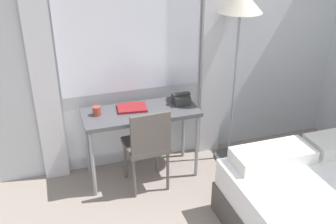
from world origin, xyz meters
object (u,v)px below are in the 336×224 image
object	(u,v)px
desk	(141,117)
mug	(97,111)
standing_lamp	(240,14)
telephone	(181,99)
book	(132,108)
desk_chair	(147,143)

from	to	relation	value
desk	mug	xyz separation A→B (m)	(-0.42, 0.04, 0.12)
mug	standing_lamp	bearing A→B (deg)	-1.20
telephone	mug	distance (m)	0.85
telephone	standing_lamp	bearing A→B (deg)	-2.19
desk	standing_lamp	xyz separation A→B (m)	(1.01, 0.01, 0.95)
standing_lamp	desk	bearing A→B (deg)	-179.38
desk	standing_lamp	bearing A→B (deg)	0.62
desk	book	size ratio (longest dim) A/B	3.67
standing_lamp	desk_chair	bearing A→B (deg)	-166.07
book	desk_chair	bearing A→B (deg)	-77.54
telephone	desk	bearing A→B (deg)	-175.66
desk	telephone	size ratio (longest dim) A/B	6.24
telephone	mug	bearing A→B (deg)	179.46
standing_lamp	telephone	size ratio (longest dim) A/B	10.25
standing_lamp	mug	world-z (taller)	standing_lamp
telephone	book	size ratio (longest dim) A/B	0.59
telephone	book	world-z (taller)	telephone
desk	standing_lamp	world-z (taller)	standing_lamp
telephone	mug	world-z (taller)	telephone
desk	standing_lamp	distance (m)	1.39
standing_lamp	telephone	world-z (taller)	standing_lamp
standing_lamp	mug	size ratio (longest dim) A/B	21.20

